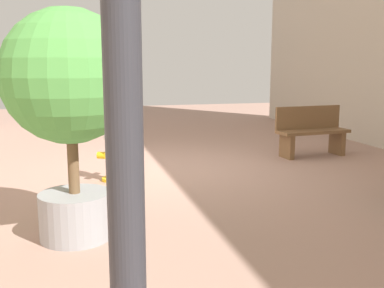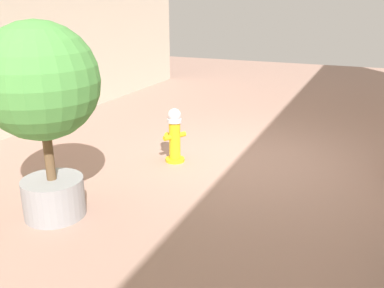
% 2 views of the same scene
% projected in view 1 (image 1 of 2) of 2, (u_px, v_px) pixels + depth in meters
% --- Properties ---
extents(ground_plane, '(23.40, 23.40, 0.00)m').
position_uv_depth(ground_plane, '(177.00, 169.00, 7.56)').
color(ground_plane, '#9E7A6B').
extents(fire_hydrant, '(0.37, 0.39, 0.88)m').
position_uv_depth(fire_hydrant, '(111.00, 152.00, 6.74)').
color(fire_hydrant, gold).
rests_on(fire_hydrant, ground_plane).
extents(bench_near, '(1.44, 0.56, 0.95)m').
position_uv_depth(bench_near, '(311.00, 131.00, 8.60)').
color(bench_near, brown).
rests_on(bench_near, ground_plane).
extents(planter_tree, '(1.31, 1.31, 2.29)m').
position_uv_depth(planter_tree, '(70.00, 91.00, 4.33)').
color(planter_tree, gray).
rests_on(planter_tree, ground_plane).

